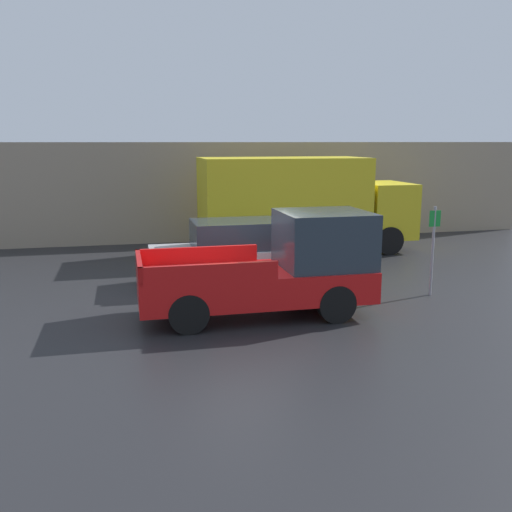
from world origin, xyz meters
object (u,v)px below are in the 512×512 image
(car, at_px, (235,252))
(newspaper_box, at_px, (253,227))
(parking_sign, at_px, (433,246))
(delivery_truck, at_px, (300,202))
(pickup_truck, at_px, (279,268))

(car, height_order, newspaper_box, car)
(car, relative_size, parking_sign, 2.00)
(car, bearing_deg, newspaper_box, 73.34)
(parking_sign, bearing_deg, delivery_truck, 103.75)
(pickup_truck, xyz_separation_m, car, (-0.40, 2.97, -0.19))
(parking_sign, bearing_deg, newspaper_box, 106.26)
(delivery_truck, bearing_deg, newspaper_box, 111.87)
(car, bearing_deg, delivery_truck, 52.18)
(car, xyz_separation_m, delivery_truck, (3.04, 3.91, 0.91))
(parking_sign, height_order, newspaper_box, parking_sign)
(pickup_truck, distance_m, newspaper_box, 9.69)
(delivery_truck, bearing_deg, car, -127.82)
(pickup_truck, bearing_deg, newspaper_box, 80.65)
(newspaper_box, bearing_deg, parking_sign, -73.74)
(delivery_truck, distance_m, newspaper_box, 3.12)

